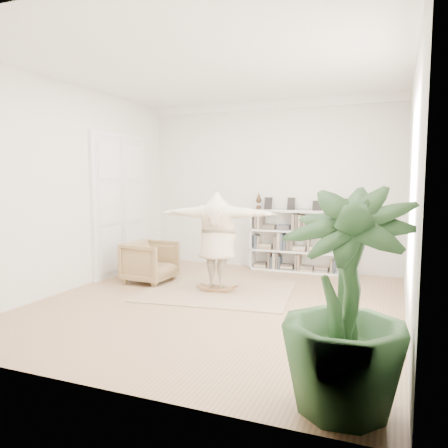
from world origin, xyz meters
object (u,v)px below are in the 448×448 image
armchair (150,262)px  person (217,238)px  houseplant (345,301)px  rocker_board (218,288)px  bookshelf (302,242)px

armchair → person: 1.58m
person → houseplant: (2.48, -3.20, 0.00)m
rocker_board → houseplant: bearing=-59.3°
bookshelf → person: (-1.01, -2.17, 0.31)m
bookshelf → person: size_ratio=1.08×
rocker_board → armchair: bearing=165.5°
bookshelf → armchair: 3.18m
rocker_board → houseplant: (2.48, -3.20, 0.89)m
person → bookshelf: bearing=-122.1°
rocker_board → person: 0.88m
armchair → person: size_ratio=0.42×
armchair → houseplant: houseplant is taller
person → armchair: bearing=-14.5°
bookshelf → rocker_board: 2.46m
bookshelf → person: 2.41m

